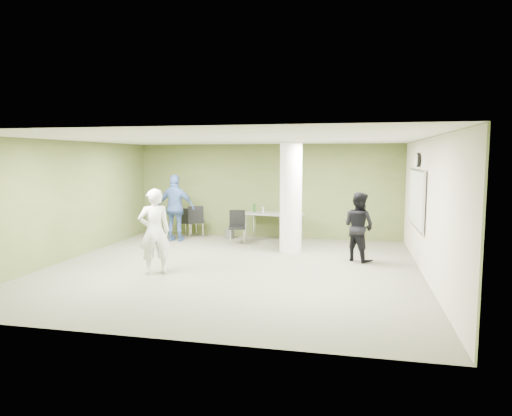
% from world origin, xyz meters
% --- Properties ---
extents(floor, '(8.00, 8.00, 0.00)m').
position_xyz_m(floor, '(0.00, 0.00, 0.00)').
color(floor, '#555643').
rests_on(floor, ground).
extents(ceiling, '(8.00, 8.00, 0.00)m').
position_xyz_m(ceiling, '(0.00, 0.00, 2.80)').
color(ceiling, white).
rests_on(ceiling, wall_back).
extents(wall_back, '(8.00, 2.80, 0.02)m').
position_xyz_m(wall_back, '(0.00, 4.00, 1.40)').
color(wall_back, '#49592A').
rests_on(wall_back, floor).
extents(wall_left, '(0.02, 8.00, 2.80)m').
position_xyz_m(wall_left, '(-4.00, 0.00, 1.40)').
color(wall_left, '#49592A').
rests_on(wall_left, floor).
extents(wall_right_cream, '(0.02, 8.00, 2.80)m').
position_xyz_m(wall_right_cream, '(4.00, 0.00, 1.40)').
color(wall_right_cream, beige).
rests_on(wall_right_cream, floor).
extents(column, '(0.56, 0.56, 2.80)m').
position_xyz_m(column, '(1.00, 2.00, 1.40)').
color(column, silver).
rests_on(column, floor).
extents(whiteboard, '(0.05, 2.30, 1.30)m').
position_xyz_m(whiteboard, '(3.92, 1.20, 1.50)').
color(whiteboard, silver).
rests_on(whiteboard, wall_right_cream).
extents(wall_clock, '(0.06, 0.32, 0.32)m').
position_xyz_m(wall_clock, '(3.92, 1.20, 2.35)').
color(wall_clock, black).
rests_on(wall_clock, wall_right_cream).
extents(folding_table, '(1.79, 1.03, 1.05)m').
position_xyz_m(folding_table, '(0.29, 3.46, 0.75)').
color(folding_table, gray).
rests_on(folding_table, floor).
extents(wastebasket, '(0.26, 0.26, 0.30)m').
position_xyz_m(wastebasket, '(-1.04, 3.53, 0.15)').
color(wastebasket, '#4C4C4C').
rests_on(wastebasket, floor).
extents(chair_back_left, '(0.47, 0.47, 0.88)m').
position_xyz_m(chair_back_left, '(-2.40, 3.57, 0.51)').
color(chair_back_left, black).
rests_on(chair_back_left, floor).
extents(chair_back_right, '(0.60, 0.60, 0.97)m').
position_xyz_m(chair_back_right, '(-2.07, 3.46, 0.57)').
color(chair_back_right, black).
rests_on(chair_back_right, floor).
extents(chair_table_left, '(0.56, 0.56, 0.93)m').
position_xyz_m(chair_table_left, '(-0.62, 2.82, 0.54)').
color(chair_table_left, black).
rests_on(chair_table_left, floor).
extents(chair_table_right, '(0.56, 0.56, 0.88)m').
position_xyz_m(chair_table_right, '(0.91, 2.68, 0.51)').
color(chair_table_right, black).
rests_on(chair_table_right, floor).
extents(woman_white, '(0.77, 0.71, 1.77)m').
position_xyz_m(woman_white, '(-1.44, -0.82, 0.89)').
color(woman_white, silver).
rests_on(woman_white, floor).
extents(man_black, '(0.99, 0.96, 1.61)m').
position_xyz_m(man_black, '(2.69, 1.30, 0.80)').
color(man_black, black).
rests_on(man_black, floor).
extents(man_blue, '(1.14, 0.51, 1.92)m').
position_xyz_m(man_blue, '(-2.44, 2.78, 0.96)').
color(man_blue, '#39558D').
rests_on(man_blue, floor).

